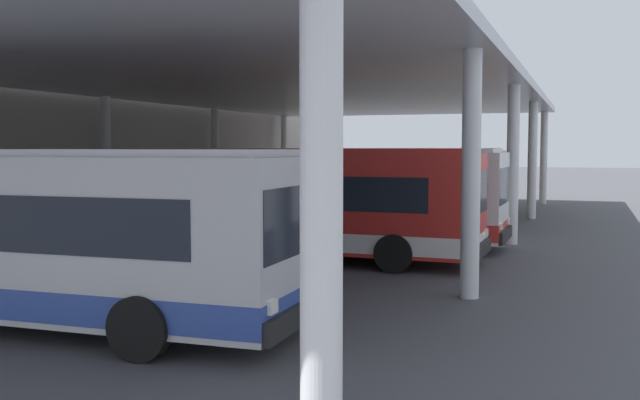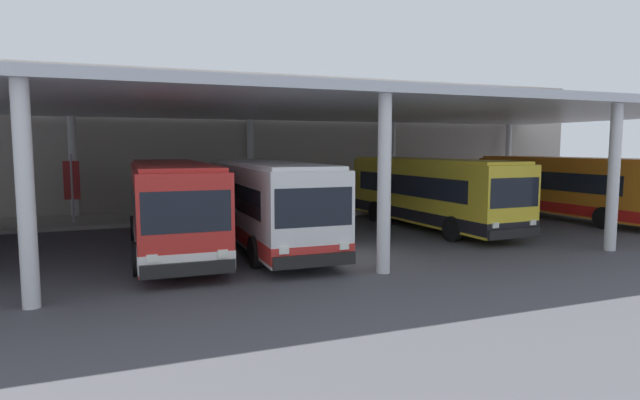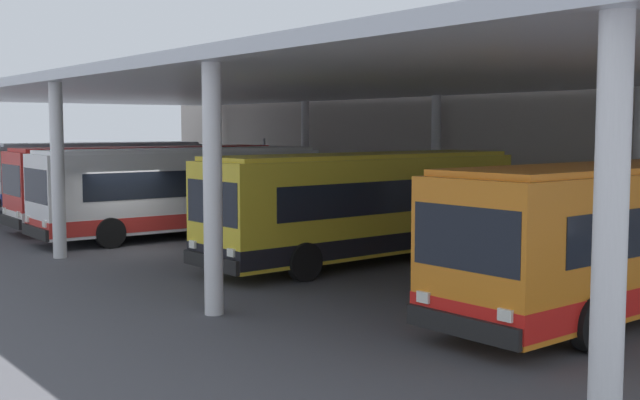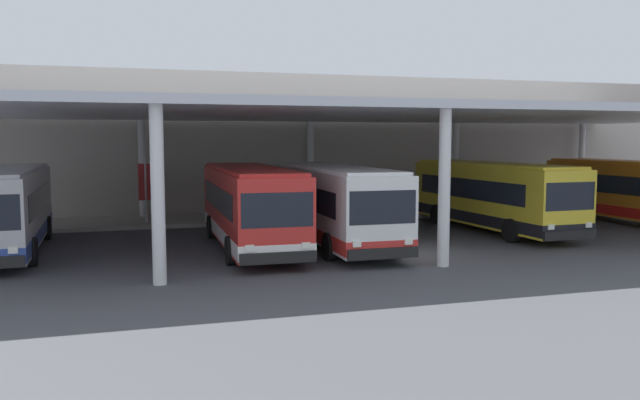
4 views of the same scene
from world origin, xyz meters
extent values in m
plane|color=#47474C|center=(0.00, 0.00, 0.00)|extent=(200.00, 200.00, 0.00)
cube|color=#A39E93|center=(0.00, 11.75, 0.09)|extent=(42.00, 4.50, 0.18)
cube|color=#ADA399|center=(0.00, 15.00, 4.00)|extent=(48.00, 1.60, 8.01)
cube|color=silver|center=(0.00, 5.50, 5.40)|extent=(40.00, 17.00, 0.30)
cylinder|color=silver|center=(-9.25, -2.50, 2.62)|extent=(0.40, 0.40, 5.25)
cylinder|color=silver|center=(-9.25, 13.50, 2.62)|extent=(0.40, 0.40, 5.25)
cylinder|color=silver|center=(0.00, -2.50, 2.62)|extent=(0.40, 0.40, 5.25)
cylinder|color=silver|center=(0.00, 13.50, 2.62)|extent=(0.40, 0.40, 5.25)
cylinder|color=silver|center=(9.25, 13.50, 2.62)|extent=(0.40, 0.40, 5.25)
cylinder|color=silver|center=(18.50, 13.50, 2.62)|extent=(0.40, 0.40, 5.25)
cube|color=#B7B7BC|center=(-14.50, 4.69, 1.70)|extent=(2.79, 10.47, 2.70)
cube|color=#2D4799|center=(-14.50, 4.69, 0.70)|extent=(2.81, 10.49, 0.50)
cube|color=black|center=(-14.51, 4.84, 2.00)|extent=(2.78, 8.60, 0.90)
cube|color=silver|center=(-14.50, 4.69, 3.11)|extent=(2.58, 10.05, 0.12)
cube|color=white|center=(-13.46, -0.51, 0.90)|extent=(0.28, 0.09, 0.20)
cylinder|color=black|center=(-13.19, 1.50, 0.50)|extent=(0.31, 1.01, 1.00)
cylinder|color=black|center=(-13.36, 7.58, 0.50)|extent=(0.31, 1.01, 1.00)
cube|color=red|center=(-5.51, 2.98, 1.70)|extent=(2.73, 10.45, 2.70)
cube|color=white|center=(-5.51, 2.98, 0.70)|extent=(2.75, 10.47, 0.50)
cube|color=black|center=(-5.50, 3.13, 2.00)|extent=(2.73, 8.58, 0.90)
cube|color=black|center=(-5.62, -2.17, 2.05)|extent=(2.30, 0.17, 1.10)
cube|color=black|center=(-5.62, -2.26, 0.55)|extent=(2.45, 0.21, 0.36)
cube|color=red|center=(-5.51, 2.98, 3.11)|extent=(2.52, 10.03, 0.12)
cube|color=yellow|center=(-5.62, -2.14, 2.87)|extent=(1.75, 0.16, 0.28)
cube|color=white|center=(-6.52, -2.23, 0.90)|extent=(0.28, 0.09, 0.20)
cube|color=white|center=(-4.72, -2.27, 0.90)|extent=(0.28, 0.09, 0.20)
cylinder|color=black|center=(-6.80, -0.22, 0.50)|extent=(0.30, 1.01, 1.00)
cylinder|color=black|center=(-4.35, -0.27, 0.50)|extent=(0.30, 1.01, 1.00)
cylinder|color=black|center=(-6.67, 5.86, 0.50)|extent=(0.30, 1.01, 1.00)
cylinder|color=black|center=(-4.22, 5.81, 0.50)|extent=(0.30, 1.01, 1.00)
cube|color=white|center=(-2.10, 2.73, 1.70)|extent=(2.65, 10.44, 2.70)
cube|color=red|center=(-2.10, 2.73, 0.70)|extent=(2.67, 10.46, 0.50)
cube|color=black|center=(-2.10, 2.88, 2.00)|extent=(2.67, 8.56, 0.90)
cube|color=black|center=(-2.18, -2.42, 2.05)|extent=(2.30, 0.15, 1.10)
cube|color=black|center=(-2.18, -2.51, 0.55)|extent=(2.45, 0.20, 0.36)
cube|color=white|center=(-2.10, 2.73, 3.11)|extent=(2.45, 10.02, 0.12)
cube|color=yellow|center=(-2.18, -2.39, 2.87)|extent=(1.75, 0.15, 0.28)
cube|color=white|center=(-3.08, -2.49, 0.90)|extent=(0.28, 0.08, 0.20)
cube|color=white|center=(-1.28, -2.51, 0.90)|extent=(0.28, 0.08, 0.20)
cylinder|color=black|center=(-3.38, -0.48, 0.50)|extent=(0.29, 1.00, 1.00)
cylinder|color=black|center=(-0.93, -0.51, 0.50)|extent=(0.29, 1.00, 1.00)
cylinder|color=black|center=(-3.29, 5.61, 0.50)|extent=(0.29, 1.00, 1.00)
cylinder|color=black|center=(-0.84, 5.57, 0.50)|extent=(0.29, 1.00, 1.00)
cube|color=yellow|center=(6.12, 4.34, 1.70)|extent=(2.91, 10.49, 2.70)
cube|color=black|center=(6.12, 4.34, 0.70)|extent=(2.93, 10.51, 0.50)
cube|color=black|center=(6.11, 4.49, 2.00)|extent=(2.87, 8.62, 0.90)
cube|color=black|center=(6.32, -0.80, 2.05)|extent=(2.30, 0.21, 1.10)
cube|color=black|center=(6.32, -0.89, 0.55)|extent=(2.45, 0.26, 0.36)
cube|color=yellow|center=(6.12, 4.34, 3.11)|extent=(2.69, 10.07, 0.12)
cube|color=yellow|center=(6.32, -0.77, 2.87)|extent=(1.75, 0.19, 0.28)
cube|color=white|center=(5.42, -0.92, 0.90)|extent=(0.28, 0.09, 0.20)
cube|color=white|center=(7.22, -0.85, 0.90)|extent=(0.28, 0.09, 0.20)
cylinder|color=black|center=(5.02, 1.07, 0.50)|extent=(0.32, 1.01, 1.00)
cylinder|color=black|center=(7.47, 1.17, 0.50)|extent=(0.32, 1.01, 1.00)
cylinder|color=black|center=(4.78, 7.15, 0.50)|extent=(0.32, 1.01, 1.00)
cylinder|color=black|center=(7.23, 7.25, 0.50)|extent=(0.32, 1.01, 1.00)
cube|color=orange|center=(14.43, 4.48, 1.70)|extent=(2.89, 10.49, 2.70)
cube|color=red|center=(14.43, 4.48, 0.70)|extent=(2.91, 10.51, 0.50)
cube|color=black|center=(14.42, 4.63, 2.00)|extent=(2.86, 8.62, 0.90)
cube|color=orange|center=(14.43, 4.48, 3.11)|extent=(2.67, 10.06, 0.12)
cylinder|color=black|center=(13.10, 7.29, 0.50)|extent=(0.32, 1.01, 1.00)
cylinder|color=black|center=(15.54, 7.38, 0.50)|extent=(0.32, 1.01, 1.00)
cube|color=#383D47|center=(-0.52, 11.75, 0.63)|extent=(1.80, 0.44, 0.08)
cube|color=#383D47|center=(-0.52, 11.95, 0.88)|extent=(1.80, 0.06, 0.44)
cube|color=#2D2D33|center=(-1.22, 11.75, 0.41)|extent=(0.10, 0.36, 0.45)
cube|color=#2D2D33|center=(0.18, 11.75, 0.41)|extent=(0.10, 0.36, 0.45)
cylinder|color=#33383D|center=(-4.38, 11.97, 0.63)|extent=(0.48, 0.48, 0.90)
cylinder|color=black|center=(-4.38, 11.97, 1.12)|extent=(0.52, 0.52, 0.08)
cylinder|color=#B2B2B7|center=(-9.18, 10.95, 1.78)|extent=(0.12, 0.12, 3.20)
cube|color=#B22323|center=(-9.18, 10.93, 2.16)|extent=(0.70, 0.04, 1.80)
camera|label=1|loc=(-24.77, -4.78, 3.20)|focal=40.94mm
camera|label=2|loc=(-7.37, -16.06, 3.76)|focal=29.50mm
camera|label=3|loc=(23.82, -10.83, 3.92)|focal=45.12mm
camera|label=4|loc=(-10.15, -21.52, 4.25)|focal=35.87mm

